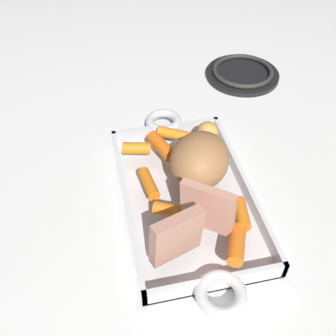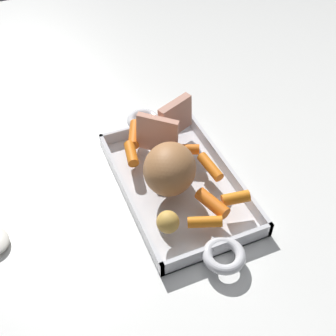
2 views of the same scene
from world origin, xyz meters
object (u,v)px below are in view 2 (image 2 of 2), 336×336
baby_carrot_short (205,222)px  baby_carrot_center_left (135,134)px  baby_carrot_northwest (131,154)px  pork_roast (170,169)px  baby_carrot_southwest (212,203)px  roast_slice_thick (157,134)px  potato_whole (168,222)px  roasting_dish (177,183)px  roast_slice_outer (175,117)px  baby_carrot_center_right (210,167)px  baby_carrot_long (184,149)px  baby_carrot_northeast (236,198)px

baby_carrot_short → baby_carrot_center_left: size_ratio=0.91×
baby_carrot_northwest → baby_carrot_center_left: bearing=153.9°
pork_roast → baby_carrot_southwest: pork_roast is taller
roast_slice_thick → baby_carrot_southwest: bearing=10.4°
potato_whole → roasting_dish: bearing=148.8°
roasting_dish → potato_whole: potato_whole is taller
roasting_dish → pork_roast: pork_roast is taller
baby_carrot_southwest → potato_whole: bearing=-82.2°
roasting_dish → pork_roast: bearing=-54.7°
pork_roast → roast_slice_outer: pork_roast is taller
baby_carrot_center_right → potato_whole: (0.10, -0.13, 0.01)m
baby_carrot_short → baby_carrot_southwest: bearing=136.1°
baby_carrot_center_right → pork_roast: bearing=-87.5°
baby_carrot_northwest → potato_whole: (0.19, -0.00, 0.01)m
roast_slice_thick → baby_carrot_center_left: 0.07m
baby_carrot_center_left → potato_whole: potato_whole is taller
baby_carrot_center_right → potato_whole: 0.16m
baby_carrot_long → baby_carrot_center_left: size_ratio=0.95×
roast_slice_outer → baby_carrot_northeast: 0.22m
roasting_dish → baby_carrot_center_left: baby_carrot_center_left is taller
roast_slice_thick → baby_carrot_center_right: 0.12m
pork_roast → baby_carrot_long: size_ratio=1.81×
roast_slice_outer → potato_whole: bearing=-26.3°
roasting_dish → baby_carrot_long: bearing=144.9°
roast_slice_outer → baby_carrot_northeast: roast_slice_outer is taller
roast_slice_thick → potato_whole: bearing=-16.8°
baby_carrot_northeast → potato_whole: potato_whole is taller
baby_carrot_short → baby_carrot_long: 0.18m
baby_carrot_long → potato_whole: size_ratio=1.53×
baby_carrot_northwest → baby_carrot_short: bearing=16.2°
roast_slice_thick → potato_whole: 0.20m
roast_slice_outer → baby_carrot_short: size_ratio=1.32×
roasting_dish → pork_roast: 0.07m
baby_carrot_short → roasting_dish: bearing=177.5°
baby_carrot_center_right → baby_carrot_long: (-0.06, -0.03, 0.00)m
baby_carrot_northeast → baby_carrot_southwest: bearing=-95.9°
baby_carrot_southwest → baby_carrot_short: baby_carrot_southwest is taller
baby_carrot_northwest → baby_carrot_center_right: bearing=54.2°
baby_carrot_short → baby_carrot_center_right: bearing=149.3°
roast_slice_outer → baby_carrot_southwest: size_ratio=1.20×
baby_carrot_northeast → baby_carrot_long: 0.16m
baby_carrot_northeast → potato_whole: size_ratio=1.24×
baby_carrot_center_right → baby_carrot_short: size_ratio=1.08×
baby_carrot_northwest → potato_whole: size_ratio=1.36×
pork_roast → baby_carrot_northeast: 0.13m
baby_carrot_short → baby_carrot_northwest: size_ratio=1.07×
baby_carrot_northwest → roasting_dish: bearing=39.6°
roasting_dish → roast_slice_outer: size_ratio=5.80×
roast_slice_thick → baby_carrot_northwest: roast_slice_thick is taller
roasting_dish → potato_whole: size_ratio=11.19×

